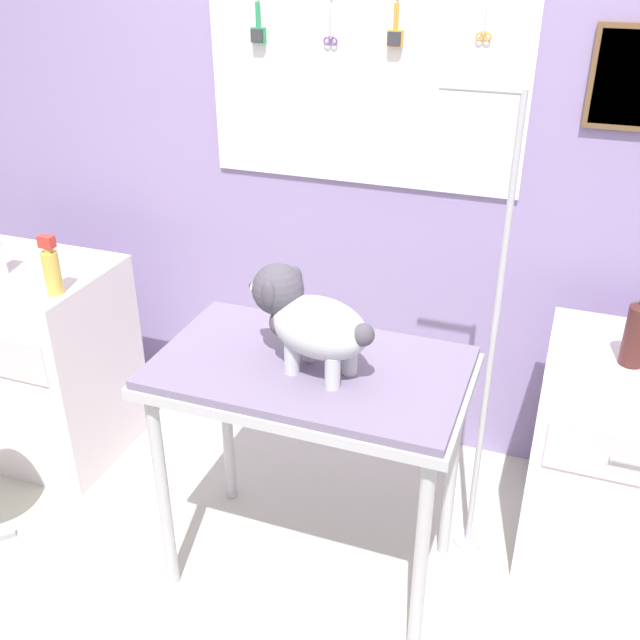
{
  "coord_description": "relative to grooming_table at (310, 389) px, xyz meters",
  "views": [
    {
      "loc": [
        0.83,
        -1.51,
        2.09
      ],
      "look_at": [
        0.15,
        0.36,
        1.03
      ],
      "focal_mm": 41.29,
      "sensor_mm": 36.0,
      "label": 1
    }
  ],
  "objects": [
    {
      "name": "soda_bottle",
      "position": [
        0.96,
        0.38,
        0.19
      ],
      "size": [
        0.08,
        0.08,
        0.24
      ],
      "color": "#49221F",
      "rests_on": "cabinet_right"
    },
    {
      "name": "grooming_arm",
      "position": [
        0.52,
        0.32,
        0.01
      ],
      "size": [
        0.3,
        0.11,
        1.7
      ],
      "color": "#B7B7BC",
      "rests_on": "ground"
    },
    {
      "name": "rear_wall_panel",
      "position": [
        -0.11,
        0.94,
        0.38
      ],
      "size": [
        4.0,
        0.11,
        2.3
      ],
      "color": "#907EB1",
      "rests_on": "ground"
    },
    {
      "name": "spray_bottle_tall",
      "position": [
        -1.09,
        0.16,
        0.19
      ],
      "size": [
        0.06,
        0.06,
        0.23
      ],
      "color": "gold",
      "rests_on": "counter_left"
    },
    {
      "name": "counter_left",
      "position": [
        -1.43,
        0.29,
        -0.35
      ],
      "size": [
        0.8,
        0.58,
        0.87
      ],
      "color": "silver",
      "rests_on": "ground"
    },
    {
      "name": "dog",
      "position": [
        0.0,
        -0.03,
        0.27
      ],
      "size": [
        0.44,
        0.28,
        0.32
      ],
      "color": "silver",
      "rests_on": "grooming_table"
    },
    {
      "name": "grooming_table",
      "position": [
        0.0,
        0.0,
        0.0
      ],
      "size": [
        1.01,
        0.6,
        0.88
      ],
      "color": "#B7B7BC",
      "rests_on": "ground"
    },
    {
      "name": "cabinet_right",
      "position": [
        1.04,
        0.45,
        -0.35
      ],
      "size": [
        0.68,
        0.54,
        0.86
      ],
      "color": "silver",
      "rests_on": "ground"
    },
    {
      "name": "ground",
      "position": [
        -0.12,
        -0.34,
        -0.8
      ],
      "size": [
        4.4,
        4.0,
        0.04
      ],
      "primitive_type": "cube",
      "color": "#B7B9A4"
    }
  ]
}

